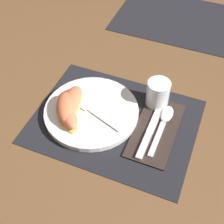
{
  "coord_description": "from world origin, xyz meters",
  "views": [
    {
      "loc": [
        0.19,
        -0.5,
        0.66
      ],
      "look_at": [
        -0.01,
        0.01,
        0.02
      ],
      "focal_mm": 50.0,
      "sensor_mm": 36.0,
      "label": 1
    }
  ],
  "objects_px": {
    "citrus_wedge_0": "(71,102)",
    "knife": "(151,129)",
    "spoon": "(164,120)",
    "citrus_wedge_1": "(66,108)",
    "fork": "(91,110)",
    "juice_glass": "(158,95)",
    "plate": "(91,113)",
    "citrus_wedge_2": "(67,113)"
  },
  "relations": [
    {
      "from": "citrus_wedge_0",
      "to": "citrus_wedge_2",
      "type": "xyz_separation_m",
      "value": [
        0.01,
        -0.04,
        0.0
      ]
    },
    {
      "from": "knife",
      "to": "fork",
      "type": "relative_size",
      "value": 1.19
    },
    {
      "from": "citrus_wedge_1",
      "to": "fork",
      "type": "bearing_deg",
      "value": 28.02
    },
    {
      "from": "knife",
      "to": "fork",
      "type": "bearing_deg",
      "value": -176.96
    },
    {
      "from": "fork",
      "to": "citrus_wedge_2",
      "type": "bearing_deg",
      "value": -137.46
    },
    {
      "from": "fork",
      "to": "citrus_wedge_2",
      "type": "distance_m",
      "value": 0.07
    },
    {
      "from": "plate",
      "to": "spoon",
      "type": "relative_size",
      "value": 1.46
    },
    {
      "from": "juice_glass",
      "to": "citrus_wedge_0",
      "type": "distance_m",
      "value": 0.24
    },
    {
      "from": "plate",
      "to": "juice_glass",
      "type": "xyz_separation_m",
      "value": [
        0.15,
        0.11,
        0.03
      ]
    },
    {
      "from": "citrus_wedge_0",
      "to": "spoon",
      "type": "bearing_deg",
      "value": 12.06
    },
    {
      "from": "knife",
      "to": "citrus_wedge_1",
      "type": "xyz_separation_m",
      "value": [
        -0.23,
        -0.04,
        0.03
      ]
    },
    {
      "from": "fork",
      "to": "citrus_wedge_1",
      "type": "bearing_deg",
      "value": -151.98
    },
    {
      "from": "spoon",
      "to": "citrus_wedge_2",
      "type": "bearing_deg",
      "value": -158.9
    },
    {
      "from": "knife",
      "to": "citrus_wedge_0",
      "type": "xyz_separation_m",
      "value": [
        -0.23,
        -0.01,
        0.02
      ]
    },
    {
      "from": "plate",
      "to": "fork",
      "type": "distance_m",
      "value": 0.01
    },
    {
      "from": "knife",
      "to": "citrus_wedge_1",
      "type": "relative_size",
      "value": 1.66
    },
    {
      "from": "plate",
      "to": "citrus_wedge_0",
      "type": "height_order",
      "value": "citrus_wedge_0"
    },
    {
      "from": "citrus_wedge_0",
      "to": "knife",
      "type": "bearing_deg",
      "value": 3.43
    },
    {
      "from": "citrus_wedge_0",
      "to": "citrus_wedge_1",
      "type": "bearing_deg",
      "value": -89.98
    },
    {
      "from": "juice_glass",
      "to": "citrus_wedge_1",
      "type": "height_order",
      "value": "juice_glass"
    },
    {
      "from": "citrus_wedge_2",
      "to": "spoon",
      "type": "bearing_deg",
      "value": 21.1
    },
    {
      "from": "citrus_wedge_0",
      "to": "citrus_wedge_1",
      "type": "distance_m",
      "value": 0.03
    },
    {
      "from": "citrus_wedge_2",
      "to": "fork",
      "type": "bearing_deg",
      "value": 42.54
    },
    {
      "from": "juice_glass",
      "to": "citrus_wedge_1",
      "type": "relative_size",
      "value": 0.61
    },
    {
      "from": "plate",
      "to": "knife",
      "type": "distance_m",
      "value": 0.17
    },
    {
      "from": "knife",
      "to": "citrus_wedge_0",
      "type": "distance_m",
      "value": 0.23
    },
    {
      "from": "plate",
      "to": "citrus_wedge_1",
      "type": "distance_m",
      "value": 0.07
    },
    {
      "from": "knife",
      "to": "fork",
      "type": "distance_m",
      "value": 0.17
    },
    {
      "from": "juice_glass",
      "to": "spoon",
      "type": "bearing_deg",
      "value": -56.72
    },
    {
      "from": "citrus_wedge_2",
      "to": "knife",
      "type": "bearing_deg",
      "value": 13.78
    },
    {
      "from": "juice_glass",
      "to": "citrus_wedge_1",
      "type": "bearing_deg",
      "value": -146.64
    },
    {
      "from": "citrus_wedge_0",
      "to": "citrus_wedge_1",
      "type": "relative_size",
      "value": 1.02
    },
    {
      "from": "citrus_wedge_1",
      "to": "knife",
      "type": "bearing_deg",
      "value": 9.89
    },
    {
      "from": "knife",
      "to": "spoon",
      "type": "height_order",
      "value": "spoon"
    },
    {
      "from": "spoon",
      "to": "citrus_wedge_1",
      "type": "relative_size",
      "value": 1.39
    },
    {
      "from": "knife",
      "to": "citrus_wedge_2",
      "type": "distance_m",
      "value": 0.23
    },
    {
      "from": "citrus_wedge_2",
      "to": "plate",
      "type": "bearing_deg",
      "value": 42.4
    },
    {
      "from": "citrus_wedge_1",
      "to": "citrus_wedge_2",
      "type": "xyz_separation_m",
      "value": [
        0.01,
        -0.01,
        -0.0
      ]
    },
    {
      "from": "spoon",
      "to": "citrus_wedge_1",
      "type": "xyz_separation_m",
      "value": [
        -0.25,
        -0.08,
        0.03
      ]
    },
    {
      "from": "knife",
      "to": "citrus_wedge_2",
      "type": "height_order",
      "value": "citrus_wedge_2"
    },
    {
      "from": "plate",
      "to": "juice_glass",
      "type": "bearing_deg",
      "value": 35.26
    },
    {
      "from": "citrus_wedge_2",
      "to": "citrus_wedge_1",
      "type": "bearing_deg",
      "value": 123.07
    }
  ]
}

